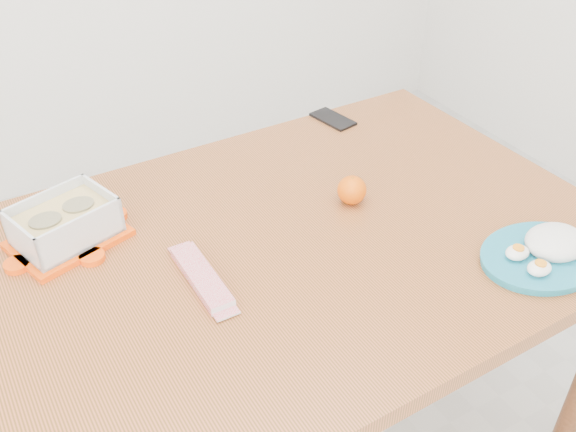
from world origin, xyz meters
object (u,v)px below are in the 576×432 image
food_container (65,224)px  rice_plate (547,249)px  dining_table (288,269)px  orange_fruit (352,190)px

food_container → rice_plate: food_container is taller
dining_table → food_container: food_container is taller
orange_fruit → rice_plate: 0.43m
dining_table → food_container: bearing=149.9°
dining_table → rice_plate: 0.54m
dining_table → orange_fruit: orange_fruit is taller
food_container → dining_table: bearing=-46.0°
dining_table → rice_plate: rice_plate is taller
food_container → orange_fruit: bearing=-33.4°
food_container → orange_fruit: food_container is taller
dining_table → orange_fruit: 0.23m
food_container → rice_plate: 0.98m
orange_fruit → dining_table: bearing=-165.7°
dining_table → orange_fruit: (0.19, 0.05, 0.12)m
food_container → rice_plate: size_ratio=0.95×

